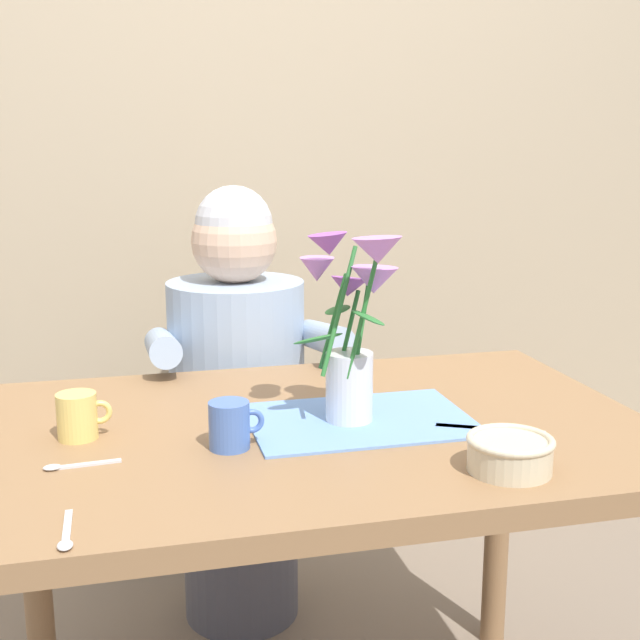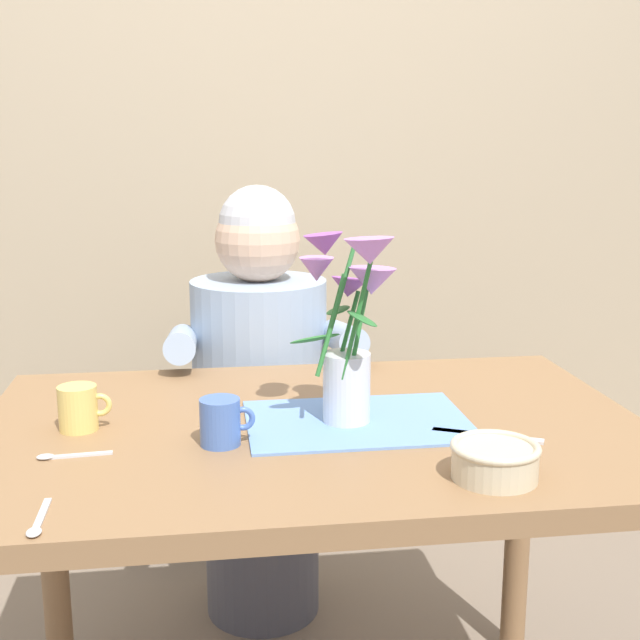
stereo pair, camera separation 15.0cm
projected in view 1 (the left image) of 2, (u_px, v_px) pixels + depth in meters
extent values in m
cube|color=tan|center=(231.00, 137.00, 2.37)|extent=(4.00, 0.10, 2.50)
cube|color=olive|center=(317.00, 434.00, 1.49)|extent=(1.20, 0.80, 0.04)
cylinder|color=olive|center=(36.00, 565.00, 1.76)|extent=(0.06, 0.06, 0.70)
cylinder|color=olive|center=(498.00, 511.00, 2.02)|extent=(0.06, 0.06, 0.70)
cylinder|color=#4C4C56|center=(241.00, 542.00, 2.17)|extent=(0.30, 0.30, 0.40)
cylinder|color=#99ADC6|center=(237.00, 379.00, 2.08)|extent=(0.34, 0.34, 0.50)
sphere|color=#DBB293|center=(234.00, 241.00, 2.00)|extent=(0.21, 0.21, 0.21)
sphere|color=silver|center=(234.00, 225.00, 2.00)|extent=(0.19, 0.19, 0.19)
cylinder|color=#99ADC6|center=(162.00, 347.00, 1.87)|extent=(0.07, 0.33, 0.12)
cylinder|color=#99ADC6|center=(324.00, 337.00, 1.96)|extent=(0.07, 0.33, 0.12)
cube|color=#6B93D1|center=(360.00, 420.00, 1.50)|extent=(0.40, 0.28, 0.00)
cylinder|color=silver|center=(349.00, 388.00, 1.48)|extent=(0.09, 0.09, 0.13)
cylinder|color=#2D7533|center=(362.00, 327.00, 1.46)|extent=(0.05, 0.05, 0.16)
cone|color=#CC7FDB|center=(374.00, 280.00, 1.44)|extent=(0.12, 0.12, 0.05)
sphere|color=#E5D14C|center=(374.00, 277.00, 1.44)|extent=(0.02, 0.02, 0.02)
cylinder|color=#2D7533|center=(349.00, 330.00, 1.48)|extent=(0.05, 0.04, 0.14)
cone|color=#A351B7|center=(348.00, 287.00, 1.49)|extent=(0.10, 0.10, 0.04)
sphere|color=#E5D14C|center=(348.00, 284.00, 1.49)|extent=(0.02, 0.02, 0.02)
cylinder|color=#2D7533|center=(333.00, 322.00, 1.47)|extent=(0.05, 0.03, 0.18)
cone|color=#CC7FDB|center=(317.00, 270.00, 1.47)|extent=(0.06, 0.07, 0.04)
sphere|color=#E5D14C|center=(317.00, 267.00, 1.47)|extent=(0.02, 0.02, 0.02)
cylinder|color=#2D7533|center=(339.00, 311.00, 1.43)|extent=(0.08, 0.06, 0.22)
cone|color=#A351B7|center=(328.00, 245.00, 1.40)|extent=(0.09, 0.09, 0.04)
sphere|color=#E5D14C|center=(328.00, 242.00, 1.40)|extent=(0.02, 0.02, 0.02)
cylinder|color=#2D7533|center=(363.00, 315.00, 1.41)|extent=(0.06, 0.02, 0.23)
cone|color=#CC7FDB|center=(377.00, 251.00, 1.34)|extent=(0.12, 0.12, 0.05)
sphere|color=#E5D14C|center=(377.00, 248.00, 1.34)|extent=(0.02, 0.02, 0.02)
ellipsoid|color=#2D7533|center=(368.00, 318.00, 1.40)|extent=(0.06, 0.10, 0.03)
ellipsoid|color=#2D7533|center=(337.00, 310.00, 1.50)|extent=(0.05, 0.10, 0.04)
ellipsoid|color=#2D7533|center=(317.00, 339.00, 1.44)|extent=(0.09, 0.04, 0.03)
cylinder|color=beige|center=(510.00, 456.00, 1.27)|extent=(0.13, 0.13, 0.05)
torus|color=beige|center=(511.00, 440.00, 1.26)|extent=(0.14, 0.14, 0.01)
cube|color=silver|center=(490.00, 430.00, 1.45)|extent=(0.18, 0.10, 0.00)
cylinder|color=#E5C666|center=(77.00, 416.00, 1.40)|extent=(0.07, 0.07, 0.08)
torus|color=#E5C666|center=(100.00, 412.00, 1.41)|extent=(0.04, 0.01, 0.04)
cylinder|color=#476BB7|center=(229.00, 425.00, 1.36)|extent=(0.07, 0.07, 0.08)
torus|color=#476BB7|center=(252.00, 421.00, 1.37)|extent=(0.04, 0.01, 0.04)
cube|color=silver|center=(67.00, 527.00, 1.08)|extent=(0.01, 0.10, 0.00)
ellipsoid|color=silver|center=(65.00, 545.00, 1.03)|extent=(0.02, 0.03, 0.01)
cube|color=silver|center=(89.00, 464.00, 1.29)|extent=(0.10, 0.02, 0.00)
ellipsoid|color=silver|center=(52.00, 467.00, 1.28)|extent=(0.03, 0.02, 0.01)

